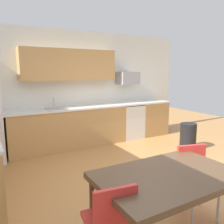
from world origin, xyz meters
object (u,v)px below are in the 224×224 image
at_px(oven_range, 129,121).
at_px(microwave, 128,78).
at_px(chair_far_side, 111,220).
at_px(dining_table, 168,180).
at_px(trash_bin, 188,137).
at_px(chair_near_table, 195,175).

height_order(oven_range, microwave, microwave).
distance_m(microwave, chair_far_side, 4.53).
relative_size(microwave, dining_table, 0.39).
relative_size(oven_range, trash_bin, 1.52).
xyz_separation_m(chair_near_table, chair_far_side, (-1.34, -0.25, 0.00)).
relative_size(chair_near_table, trash_bin, 1.42).
bearing_deg(chair_near_table, chair_far_side, -169.31).
relative_size(dining_table, chair_near_table, 1.65).
bearing_deg(microwave, oven_range, -90.00).
xyz_separation_m(microwave, dining_table, (-1.91, -3.60, -0.86)).
distance_m(chair_near_table, chair_far_side, 1.36).
bearing_deg(oven_range, chair_far_side, -126.13).
distance_m(dining_table, chair_near_table, 0.78).
relative_size(chair_near_table, chair_far_side, 1.00).
distance_m(chair_far_side, trash_bin, 3.74).
bearing_deg(chair_near_table, dining_table, -159.55).
bearing_deg(trash_bin, chair_far_side, -147.45).
bearing_deg(chair_near_table, microwave, 70.11).
height_order(oven_range, chair_near_table, oven_range).
height_order(dining_table, chair_near_table, chair_near_table).
bearing_deg(microwave, chair_far_side, -125.36).
distance_m(microwave, trash_bin, 2.12).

